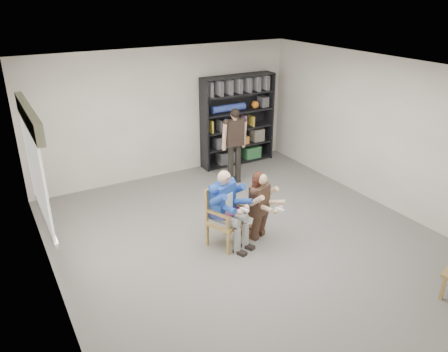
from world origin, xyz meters
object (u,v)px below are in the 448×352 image
kneeling_woman (261,206)px  standing_man (235,147)px  bookshelf (238,120)px  armchair (227,217)px  seated_man (227,209)px

kneeling_woman → standing_man: size_ratio=0.73×
kneeling_woman → bookshelf: bearing=43.0°
kneeling_woman → bookshelf: size_ratio=0.57×
armchair → seated_man: bearing=0.0°
armchair → seated_man: 0.15m
bookshelf → armchair: bearing=-124.1°
seated_man → bookshelf: (2.06, 3.04, 0.40)m
armchair → seated_man: seated_man is taller
seated_man → standing_man: 2.50m
armchair → seated_man: (0.00, 0.00, 0.15)m
armchair → standing_man: bearing=34.1°
armchair → standing_man: 2.51m
kneeling_woman → seated_man: bearing=146.4°
seated_man → kneeling_woman: (0.58, -0.12, -0.06)m
seated_man → kneeling_woman: bearing=-33.6°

